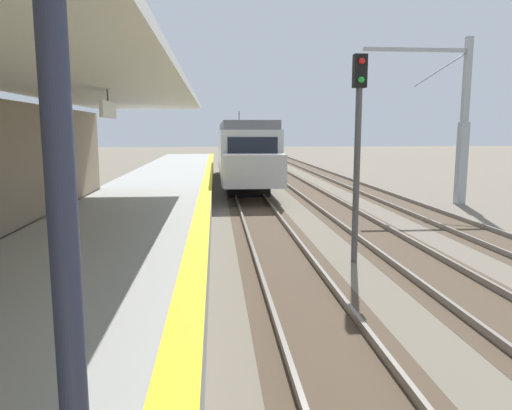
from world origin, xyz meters
TOP-DOWN VIEW (x-y plane):
  - station_platform at (-2.50, 16.00)m, footprint 5.00×80.00m
  - track_pair_nearest_platform at (1.90, 20.00)m, footprint 2.34×120.00m
  - track_pair_middle at (5.30, 20.00)m, footprint 2.34×120.00m
  - track_pair_far_side at (8.70, 20.00)m, footprint 2.34×120.00m
  - approaching_train at (1.90, 33.66)m, footprint 2.93×19.60m
  - rail_signal_post at (3.72, 14.51)m, footprint 0.32×0.34m
  - catenary_pylon_far_side at (11.17, 24.01)m, footprint 5.00×0.40m

SIDE VIEW (x-z plane):
  - track_pair_nearest_platform at x=1.90m, z-range -0.03..0.13m
  - track_pair_middle at x=5.30m, z-range -0.03..0.13m
  - track_pair_far_side at x=8.70m, z-range -0.03..0.13m
  - station_platform at x=-2.50m, z-range 0.00..0.90m
  - approaching_train at x=1.90m, z-range -0.20..4.56m
  - rail_signal_post at x=3.72m, z-range 0.59..5.79m
  - catenary_pylon_far_side at x=11.17m, z-range -0.15..7.35m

